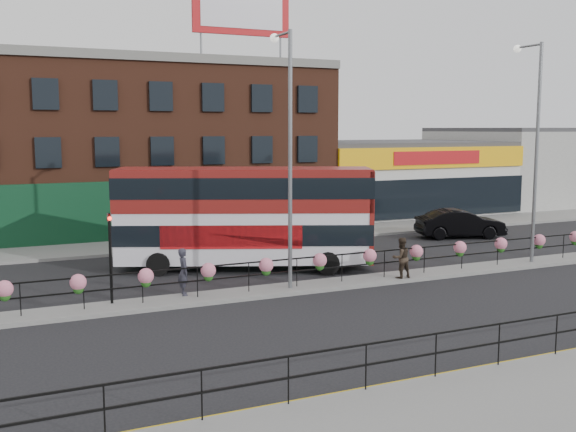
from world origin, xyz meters
name	(u,v)px	position (x,y,z in m)	size (l,w,h in m)	color
ground	(320,288)	(0.00, 0.00, 0.00)	(120.00, 120.00, 0.00)	black
south_pavement	(554,393)	(0.00, -12.00, 0.07)	(60.00, 4.00, 0.15)	gray
north_pavement	(221,240)	(0.00, 12.00, 0.07)	(60.00, 4.00, 0.15)	gray
median	(320,286)	(0.00, 0.00, 0.07)	(60.00, 1.60, 0.15)	gray
yellow_line_inner	(487,365)	(0.00, -9.70, 0.01)	(60.00, 0.10, 0.01)	gold
yellow_line_outer	(492,367)	(0.00, -9.88, 0.01)	(60.00, 0.10, 0.01)	gold
brick_building	(118,146)	(-4.00, 19.96, 5.13)	(25.00, 12.21, 10.30)	brown
supermarket	(387,176)	(16.00, 19.90, 2.65)	(15.00, 12.25, 5.30)	silver
warehouse_east	(534,165)	(30.75, 20.00, 3.15)	(14.50, 12.00, 6.30)	#A2A29D
billboard	(242,9)	(2.50, 14.99, 13.18)	(6.00, 0.29, 4.40)	#B31115
median_railing	(320,262)	(0.00, 0.00, 1.05)	(30.04, 0.56, 1.23)	black
south_railing	(436,345)	(-2.00, -10.10, 0.96)	(20.04, 0.05, 1.12)	black
double_decker_bus	(245,208)	(-1.41, 4.47, 2.78)	(11.30, 6.82, 4.52)	silver
car	(460,224)	(12.96, 7.51, 0.82)	(5.28, 3.14, 1.64)	black
pedestrian_a	(184,272)	(-5.36, 0.52, 1.02)	(0.48, 0.68, 1.74)	#292934
pedestrian_b	(401,258)	(3.52, -0.43, 0.99)	(0.82, 0.64, 1.68)	#30251B
lamp_column_west	(287,137)	(-1.34, 0.13, 5.92)	(0.35, 1.71, 9.74)	slate
lamp_column_east	(533,133)	(10.91, 0.12, 6.03)	(0.36, 1.74, 9.92)	slate
traffic_light_median	(110,238)	(-8.00, 0.39, 2.47)	(0.15, 0.28, 3.65)	black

